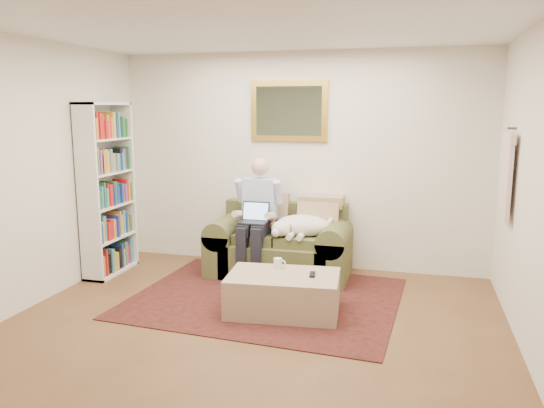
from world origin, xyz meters
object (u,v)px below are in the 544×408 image
at_px(ottoman, 283,294).
at_px(coffee_mug, 278,263).
at_px(sofa, 280,251).
at_px(bookshelf, 107,189).
at_px(seated_man, 256,219).
at_px(laptop, 254,217).
at_px(sleeping_dog, 303,226).

xyz_separation_m(ottoman, coffee_mug, (-0.10, 0.19, 0.24)).
bearing_deg(sofa, ottoman, -73.98).
height_order(coffee_mug, bookshelf, bookshelf).
xyz_separation_m(seated_man, laptop, (0.00, -0.06, 0.03)).
bearing_deg(seated_man, bookshelf, -169.97).
bearing_deg(laptop, bookshelf, -172.02).
relative_size(sofa, sleeping_dog, 2.43).
bearing_deg(coffee_mug, seated_man, 119.94).
relative_size(laptop, ottoman, 0.30).
relative_size(ottoman, coffee_mug, 10.46).
distance_m(laptop, coffee_mug, 0.94).
height_order(sleeping_dog, coffee_mug, sleeping_dog).
distance_m(sofa, sleeping_dog, 0.46).
distance_m(seated_man, sleeping_dog, 0.54).
xyz_separation_m(laptop, ottoman, (0.58, -0.94, -0.53)).
xyz_separation_m(laptop, bookshelf, (-1.72, -0.24, 0.28)).
relative_size(laptop, sleeping_dog, 0.47).
bearing_deg(ottoman, laptop, 121.42).
height_order(sofa, ottoman, sofa).
xyz_separation_m(laptop, sleeping_dog, (0.54, 0.13, -0.10)).
height_order(laptop, ottoman, laptop).
distance_m(sleeping_dog, ottoman, 1.16).
distance_m(sofa, coffee_mug, 1.01).
height_order(seated_man, ottoman, seated_man).
bearing_deg(bookshelf, seated_man, 10.03).
height_order(laptop, bookshelf, bookshelf).
height_order(seated_man, coffee_mug, seated_man).
bearing_deg(laptop, coffee_mug, -58.04).
distance_m(sofa, bookshelf, 2.14).
bearing_deg(sofa, laptop, -138.98).
height_order(sofa, coffee_mug, sofa).
height_order(sofa, sleeping_dog, sofa).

